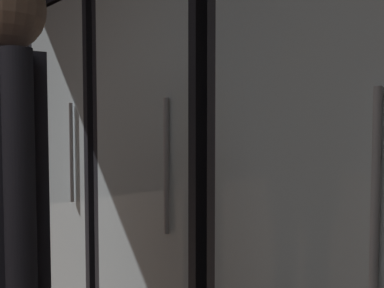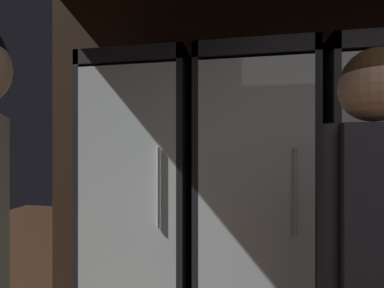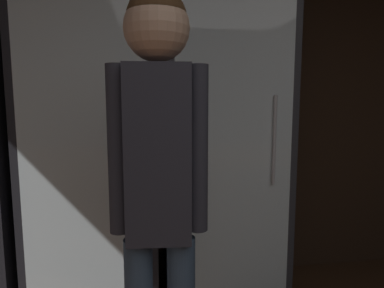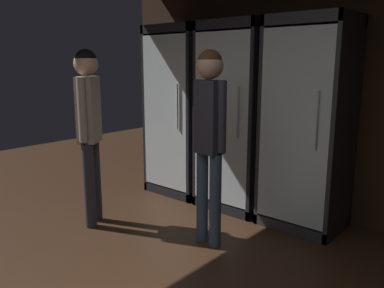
# 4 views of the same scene
# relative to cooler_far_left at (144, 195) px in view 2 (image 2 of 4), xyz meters

# --- Properties ---
(cooler_far_left) EXTENTS (0.75, 0.61, 2.00)m
(cooler_far_left) POSITION_rel_cooler_far_left_xyz_m (0.00, 0.00, 0.00)
(cooler_far_left) COLOR black
(cooler_far_left) RESTS_ON ground
(cooler_left) EXTENTS (0.75, 0.61, 2.00)m
(cooler_left) POSITION_rel_cooler_far_left_xyz_m (0.81, 0.00, -0.00)
(cooler_left) COLOR black
(cooler_left) RESTS_ON ground
(cooler_center) EXTENTS (0.75, 0.61, 2.00)m
(cooler_center) POSITION_rel_cooler_far_left_xyz_m (1.61, 0.00, 0.01)
(cooler_center) COLOR #2B2B30
(cooler_center) RESTS_ON ground
(shopper_near) EXTENTS (0.35, 0.22, 1.69)m
(shopper_near) POSITION_rel_cooler_far_left_xyz_m (1.16, -0.96, 0.09)
(shopper_near) COLOR #384C66
(shopper_near) RESTS_ON ground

